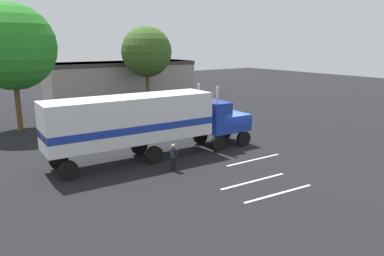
{
  "coord_description": "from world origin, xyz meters",
  "views": [
    {
      "loc": [
        -17.48,
        -19.4,
        7.37
      ],
      "look_at": [
        -3.28,
        0.56,
        1.6
      ],
      "focal_mm": 34.18,
      "sensor_mm": 36.0,
      "label": 1
    }
  ],
  "objects": [
    {
      "name": "ground_plane",
      "position": [
        0.0,
        0.0,
        0.0
      ],
      "size": [
        120.0,
        120.0,
        0.0
      ],
      "primitive_type": "plane",
      "color": "black"
    },
    {
      "name": "lane_stripe_far",
      "position": [
        -4.09,
        -8.08,
        0.01
      ],
      "size": [
        4.4,
        0.55,
        0.01
      ],
      "primitive_type": "cube",
      "rotation": [
        0.0,
        0.0,
        -0.09
      ],
      "color": "silver",
      "rests_on": "ground_plane"
    },
    {
      "name": "building_backdrop",
      "position": [
        3.74,
        26.95,
        2.6
      ],
      "size": [
        20.04,
        6.94,
        4.79
      ],
      "color": "#9E938C",
      "rests_on": "ground_plane"
    },
    {
      "name": "lane_stripe_near",
      "position": [
        -1.31,
        -3.5,
        0.01
      ],
      "size": [
        4.4,
        0.32,
        0.01
      ],
      "primitive_type": "cube",
      "rotation": [
        0.0,
        0.0,
        -0.04
      ],
      "color": "silver",
      "rests_on": "ground_plane"
    },
    {
      "name": "tree_center",
      "position": [
        -11.8,
        13.87,
        7.0
      ],
      "size": [
        7.06,
        7.06,
        10.54
      ],
      "color": "brown",
      "rests_on": "ground_plane"
    },
    {
      "name": "tree_left",
      "position": [
        4.37,
        20.87,
        6.22
      ],
      "size": [
        6.15,
        6.15,
        9.31
      ],
      "color": "brown",
      "rests_on": "ground_plane"
    },
    {
      "name": "parked_car",
      "position": [
        -4.79,
        13.81,
        0.81
      ],
      "size": [
        4.53,
        2.15,
        1.57
      ],
      "color": "maroon",
      "rests_on": "ground_plane"
    },
    {
      "name": "semi_truck",
      "position": [
        -6.66,
        0.71,
        2.52
      ],
      "size": [
        14.27,
        3.19,
        4.5
      ],
      "color": "#193399",
      "rests_on": "ground_plane"
    },
    {
      "name": "lane_stripe_mid",
      "position": [
        -3.95,
        -6.15,
        0.01
      ],
      "size": [
        4.4,
        0.42,
        0.01
      ],
      "primitive_type": "cube",
      "rotation": [
        0.0,
        0.0,
        -0.06
      ],
      "color": "silver",
      "rests_on": "ground_plane"
    },
    {
      "name": "person_bystander",
      "position": [
        -6.56,
        -2.19,
        0.89
      ],
      "size": [
        0.39,
        0.48,
        1.63
      ],
      "color": "black",
      "rests_on": "ground_plane"
    }
  ]
}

